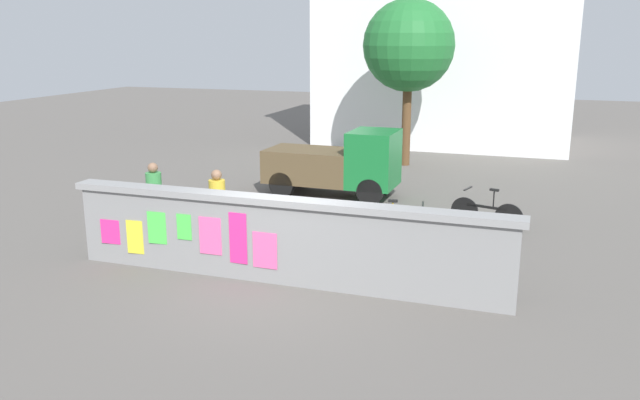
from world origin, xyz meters
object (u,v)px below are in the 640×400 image
bicycle_far (486,213)px  person_bystander (154,191)px  motorcycle (311,230)px  tree_roadside (409,46)px  bicycle_near (399,227)px  auto_rickshaw_truck (338,164)px  person_walking (217,199)px

bicycle_far → person_bystander: (-6.89, -2.82, 0.62)m
motorcycle → person_bystander: size_ratio=1.17×
bicycle_far → tree_roadside: (-3.27, 6.81, 3.59)m
bicycle_near → tree_roadside: 9.41m
bicycle_far → person_bystander: bearing=-157.7°
tree_roadside → bicycle_near: bearing=-79.2°
auto_rickshaw_truck → motorcycle: auto_rickshaw_truck is taller
bicycle_near → person_bystander: person_bystander is taller
motorcycle → person_bystander: bearing=179.7°
motorcycle → person_walking: 2.07m
bicycle_near → person_walking: (-3.59, -1.31, 0.62)m
motorcycle → tree_roadside: (-0.04, 9.65, 3.50)m
motorcycle → tree_roadside: 10.26m
bicycle_far → person_walking: 6.08m
auto_rickshaw_truck → tree_roadside: size_ratio=0.66×
motorcycle → bicycle_far: size_ratio=1.14×
auto_rickshaw_truck → motorcycle: (0.89, -4.72, -0.44)m
bicycle_near → tree_roadside: (-1.63, 8.54, 3.59)m
tree_roadside → auto_rickshaw_truck: bearing=-99.8°
auto_rickshaw_truck → person_bystander: size_ratio=2.24×
auto_rickshaw_truck → bicycle_far: (4.13, -1.88, -0.54)m
person_walking → person_bystander: size_ratio=1.00×
auto_rickshaw_truck → tree_roadside: tree_roadside is taller
motorcycle → bicycle_near: (1.59, 1.11, -0.10)m
person_walking → person_bystander: same height
motorcycle → tree_roadside: tree_roadside is taller
person_walking → auto_rickshaw_truck: bearing=77.4°
tree_roadside → person_walking: bearing=-101.2°
bicycle_far → person_walking: (-5.23, -3.04, 0.62)m
person_walking → bicycle_near: bearing=20.0°
auto_rickshaw_truck → motorcycle: 4.82m
bicycle_far → person_bystander: person_bystander is taller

